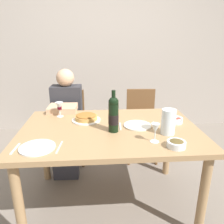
{
  "coord_description": "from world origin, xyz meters",
  "views": [
    {
      "loc": [
        -0.11,
        -1.72,
        1.49
      ],
      "look_at": [
        0.02,
        0.09,
        0.87
      ],
      "focal_mm": 35.3,
      "sensor_mm": 36.0,
      "label": 1
    }
  ],
  "objects_px": {
    "dining_table": "(110,138)",
    "baked_tart": "(86,118)",
    "wine_bottle": "(113,114)",
    "wine_glass_left_diner": "(59,107)",
    "chair_right": "(141,120)",
    "chair_left": "(70,121)",
    "diner_left": "(66,119)",
    "olive_bowl": "(176,144)",
    "dinner_plate_left_setting": "(137,125)",
    "dinner_plate_right_setting": "(37,147)",
    "wine_glass_right_diner": "(155,129)",
    "salad_bowl": "(175,120)",
    "water_pitcher": "(168,123)"
  },
  "relations": [
    {
      "from": "baked_tart",
      "to": "olive_bowl",
      "type": "bearing_deg",
      "value": -41.59
    },
    {
      "from": "salad_bowl",
      "to": "baked_tart",
      "type": "bearing_deg",
      "value": 171.93
    },
    {
      "from": "olive_bowl",
      "to": "diner_left",
      "type": "relative_size",
      "value": 0.11
    },
    {
      "from": "water_pitcher",
      "to": "chair_left",
      "type": "xyz_separation_m",
      "value": [
        -0.9,
        1.03,
        -0.35
      ]
    },
    {
      "from": "dining_table",
      "to": "baked_tart",
      "type": "xyz_separation_m",
      "value": [
        -0.21,
        0.2,
        0.12
      ]
    },
    {
      "from": "olive_bowl",
      "to": "dinner_plate_left_setting",
      "type": "height_order",
      "value": "olive_bowl"
    },
    {
      "from": "salad_bowl",
      "to": "olive_bowl",
      "type": "bearing_deg",
      "value": -108.5
    },
    {
      "from": "chair_right",
      "to": "dinner_plate_right_setting",
      "type": "bearing_deg",
      "value": 53.82
    },
    {
      "from": "salad_bowl",
      "to": "wine_glass_right_diner",
      "type": "bearing_deg",
      "value": -127.66
    },
    {
      "from": "water_pitcher",
      "to": "chair_right",
      "type": "xyz_separation_m",
      "value": [
        0.0,
        1.01,
        -0.35
      ]
    },
    {
      "from": "wine_glass_right_diner",
      "to": "chair_right",
      "type": "height_order",
      "value": "wine_glass_right_diner"
    },
    {
      "from": "dinner_plate_right_setting",
      "to": "wine_glass_left_diner",
      "type": "bearing_deg",
      "value": 84.54
    },
    {
      "from": "salad_bowl",
      "to": "diner_left",
      "type": "relative_size",
      "value": 0.12
    },
    {
      "from": "chair_left",
      "to": "olive_bowl",
      "type": "bearing_deg",
      "value": 126.82
    },
    {
      "from": "wine_bottle",
      "to": "wine_glass_right_diner",
      "type": "bearing_deg",
      "value": -37.0
    },
    {
      "from": "chair_left",
      "to": "diner_left",
      "type": "distance_m",
      "value": 0.26
    },
    {
      "from": "olive_bowl",
      "to": "dinner_plate_left_setting",
      "type": "xyz_separation_m",
      "value": [
        -0.2,
        0.4,
        -0.02
      ]
    },
    {
      "from": "water_pitcher",
      "to": "chair_left",
      "type": "relative_size",
      "value": 0.23
    },
    {
      "from": "chair_left",
      "to": "wine_glass_left_diner",
      "type": "bearing_deg",
      "value": 90.15
    },
    {
      "from": "wine_glass_right_diner",
      "to": "dinner_plate_right_setting",
      "type": "xyz_separation_m",
      "value": [
        -0.84,
        -0.04,
        -0.09
      ]
    },
    {
      "from": "wine_glass_left_diner",
      "to": "diner_left",
      "type": "height_order",
      "value": "diner_left"
    },
    {
      "from": "wine_glass_left_diner",
      "to": "dinner_plate_left_setting",
      "type": "bearing_deg",
      "value": -22.84
    },
    {
      "from": "chair_right",
      "to": "chair_left",
      "type": "bearing_deg",
      "value": 2.1
    },
    {
      "from": "dining_table",
      "to": "dinner_plate_left_setting",
      "type": "height_order",
      "value": "dinner_plate_left_setting"
    },
    {
      "from": "dining_table",
      "to": "wine_glass_right_diner",
      "type": "height_order",
      "value": "wine_glass_right_diner"
    },
    {
      "from": "dinner_plate_left_setting",
      "to": "dinner_plate_right_setting",
      "type": "relative_size",
      "value": 0.97
    },
    {
      "from": "wine_glass_left_diner",
      "to": "diner_left",
      "type": "xyz_separation_m",
      "value": [
        0.01,
        0.33,
        -0.24
      ]
    },
    {
      "from": "dinner_plate_right_setting",
      "to": "chair_right",
      "type": "height_order",
      "value": "chair_right"
    },
    {
      "from": "wine_glass_right_diner",
      "to": "diner_left",
      "type": "height_order",
      "value": "diner_left"
    },
    {
      "from": "dinner_plate_right_setting",
      "to": "diner_left",
      "type": "height_order",
      "value": "diner_left"
    },
    {
      "from": "dinner_plate_left_setting",
      "to": "dining_table",
      "type": "bearing_deg",
      "value": -173.49
    },
    {
      "from": "diner_left",
      "to": "salad_bowl",
      "type": "bearing_deg",
      "value": 153.27
    },
    {
      "from": "chair_right",
      "to": "diner_left",
      "type": "bearing_deg",
      "value": 16.76
    },
    {
      "from": "wine_bottle",
      "to": "wine_glass_left_diner",
      "type": "xyz_separation_m",
      "value": [
        -0.49,
        0.39,
        -0.05
      ]
    },
    {
      "from": "water_pitcher",
      "to": "wine_glass_right_diner",
      "type": "relative_size",
      "value": 1.4
    },
    {
      "from": "dinner_plate_left_setting",
      "to": "chair_left",
      "type": "relative_size",
      "value": 0.28
    },
    {
      "from": "wine_glass_left_diner",
      "to": "dinner_plate_right_setting",
      "type": "relative_size",
      "value": 0.58
    },
    {
      "from": "salad_bowl",
      "to": "wine_glass_right_diner",
      "type": "xyz_separation_m",
      "value": [
        -0.28,
        -0.37,
        0.07
      ]
    },
    {
      "from": "baked_tart",
      "to": "dinner_plate_left_setting",
      "type": "height_order",
      "value": "baked_tart"
    },
    {
      "from": "wine_bottle",
      "to": "diner_left",
      "type": "bearing_deg",
      "value": 123.64
    },
    {
      "from": "olive_bowl",
      "to": "wine_glass_right_diner",
      "type": "bearing_deg",
      "value": 144.27
    },
    {
      "from": "diner_left",
      "to": "chair_right",
      "type": "xyz_separation_m",
      "value": [
        0.91,
        0.22,
        -0.12
      ]
    },
    {
      "from": "dinner_plate_left_setting",
      "to": "baked_tart",
      "type": "bearing_deg",
      "value": 159.28
    },
    {
      "from": "olive_bowl",
      "to": "water_pitcher",
      "type": "bearing_deg",
      "value": 86.84
    },
    {
      "from": "wine_bottle",
      "to": "olive_bowl",
      "type": "relative_size",
      "value": 2.61
    },
    {
      "from": "chair_left",
      "to": "wine_bottle",
      "type": "bearing_deg",
      "value": 118.06
    },
    {
      "from": "baked_tart",
      "to": "dinner_plate_left_setting",
      "type": "distance_m",
      "value": 0.48
    },
    {
      "from": "salad_bowl",
      "to": "dinner_plate_left_setting",
      "type": "bearing_deg",
      "value": -170.95
    },
    {
      "from": "wine_bottle",
      "to": "baked_tart",
      "type": "distance_m",
      "value": 0.37
    },
    {
      "from": "dining_table",
      "to": "wine_bottle",
      "type": "bearing_deg",
      "value": -69.83
    }
  ]
}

